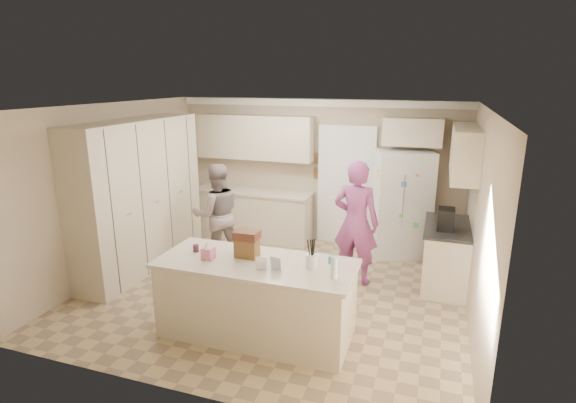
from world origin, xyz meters
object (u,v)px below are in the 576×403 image
(coffee_maker, at_px, (446,219))
(dollhouse_body, at_px, (247,248))
(refrigerator, at_px, (401,204))
(tissue_box, at_px, (208,253))
(utensil_crock, at_px, (312,261))
(teen_boy, at_px, (217,214))
(teen_girl, at_px, (356,223))
(island_base, at_px, (257,300))

(coffee_maker, distance_m, dollhouse_body, 2.84)
(refrigerator, bearing_deg, tissue_box, -138.96)
(refrigerator, bearing_deg, utensil_crock, -121.32)
(utensil_crock, height_order, teen_boy, teen_boy)
(coffee_maker, bearing_deg, teen_boy, -178.48)
(utensil_crock, bearing_deg, coffee_maker, 52.88)
(refrigerator, height_order, teen_girl, teen_girl)
(coffee_maker, xyz_separation_m, teen_girl, (-1.23, -0.10, -0.15))
(dollhouse_body, bearing_deg, tissue_box, -153.43)
(refrigerator, height_order, utensil_crock, refrigerator)
(teen_boy, relative_size, teen_girl, 0.90)
(coffee_maker, distance_m, island_base, 2.87)
(refrigerator, height_order, tissue_box, refrigerator)
(island_base, height_order, dollhouse_body, dollhouse_body)
(coffee_maker, relative_size, teen_girl, 0.16)
(coffee_maker, xyz_separation_m, utensil_crock, (-1.40, -1.85, -0.07))
(island_base, distance_m, teen_boy, 2.34)
(refrigerator, xyz_separation_m, island_base, (-1.36, -3.13, -0.46))
(tissue_box, xyz_separation_m, dollhouse_body, (0.40, 0.20, 0.04))
(coffee_maker, height_order, island_base, coffee_maker)
(refrigerator, xyz_separation_m, coffee_maker, (0.69, -1.23, 0.17))
(refrigerator, bearing_deg, island_base, -131.84)
(island_base, distance_m, tissue_box, 0.79)
(teen_girl, bearing_deg, tissue_box, 59.89)
(refrigerator, height_order, dollhouse_body, refrigerator)
(refrigerator, relative_size, coffee_maker, 6.00)
(teen_girl, bearing_deg, teen_boy, 5.58)
(tissue_box, bearing_deg, utensil_crock, 7.13)
(teen_boy, bearing_deg, tissue_box, 77.82)
(utensil_crock, xyz_separation_m, teen_girl, (0.17, 1.75, -0.08))
(dollhouse_body, relative_size, teen_boy, 0.16)
(island_base, relative_size, tissue_box, 15.71)
(coffee_maker, xyz_separation_m, island_base, (-2.05, -1.90, -0.63))
(tissue_box, bearing_deg, refrigerator, 59.45)
(dollhouse_body, distance_m, teen_girl, 1.96)
(teen_girl, bearing_deg, coffee_maker, -169.60)
(refrigerator, distance_m, utensil_crock, 3.16)
(island_base, distance_m, dollhouse_body, 0.62)
(dollhouse_body, bearing_deg, island_base, -33.69)
(island_base, bearing_deg, tissue_box, -169.70)
(refrigerator, bearing_deg, teen_boy, -173.06)
(utensil_crock, xyz_separation_m, tissue_box, (-1.20, -0.15, -0.00))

